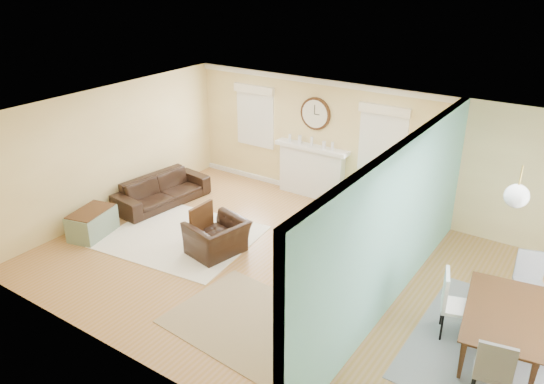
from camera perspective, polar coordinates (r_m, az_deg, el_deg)
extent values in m
plane|color=#A37033|center=(8.99, 3.19, -8.82)|extent=(9.00, 9.00, 0.00)
cube|color=tan|center=(10.87, 11.58, 4.31)|extent=(9.00, 0.02, 2.60)
cube|color=tan|center=(6.30, -11.04, -10.96)|extent=(9.00, 0.02, 2.60)
cube|color=tan|center=(11.16, -16.89, 4.27)|extent=(0.02, 6.00, 2.60)
cube|color=white|center=(7.90, 3.62, 7.26)|extent=(9.00, 6.00, 0.02)
cube|color=tan|center=(9.00, 16.28, -0.39)|extent=(0.12, 3.20, 2.60)
cube|color=tan|center=(5.85, 3.40, -13.54)|extent=(0.12, 1.00, 2.60)
cube|color=tan|center=(6.40, 10.10, 0.94)|extent=(0.12, 1.80, 0.40)
cube|color=white|center=(7.74, 11.74, -5.67)|extent=(0.04, 0.12, 2.20)
cube|color=white|center=(6.35, 5.18, -12.45)|extent=(0.04, 0.12, 2.20)
cube|color=white|center=(6.50, 9.42, -0.54)|extent=(0.04, 1.92, 0.12)
cube|color=#74BFB7|center=(7.77, 13.40, -4.04)|extent=(0.02, 6.00, 2.60)
cube|color=white|center=(11.64, 4.26, 2.12)|extent=(1.50, 0.24, 1.10)
cube|color=white|center=(11.41, 4.28, 4.78)|extent=(1.70, 0.30, 0.08)
cube|color=black|center=(11.74, 4.50, 2.04)|extent=(0.85, 0.02, 0.75)
cube|color=gold|center=(11.68, 4.22, 1.51)|extent=(0.85, 0.02, 0.62)
cylinder|color=#4F2B15|center=(11.30, 4.70, 8.40)|extent=(0.70, 0.06, 0.70)
cylinder|color=silver|center=(11.27, 4.61, 8.36)|extent=(0.60, 0.01, 0.60)
cube|color=black|center=(11.24, 4.61, 8.84)|extent=(0.02, 0.01, 0.20)
cube|color=black|center=(11.24, 4.86, 8.30)|extent=(0.12, 0.01, 0.02)
cube|color=white|center=(12.19, -1.73, 8.16)|extent=(0.90, 0.03, 1.30)
cube|color=white|center=(12.17, -1.81, 8.13)|extent=(1.00, 0.04, 1.40)
cube|color=#F2EACC|center=(11.98, -1.96, 10.99)|extent=(1.05, 0.10, 0.18)
cube|color=white|center=(10.75, 11.89, 5.48)|extent=(0.90, 0.03, 1.30)
cube|color=white|center=(10.73, 11.82, 5.44)|extent=(1.00, 0.04, 1.40)
cube|color=#F2EACC|center=(10.51, 12.03, 8.64)|extent=(1.05, 0.10, 0.18)
cylinder|color=gold|center=(7.01, 25.17, 1.47)|extent=(0.02, 0.02, 0.30)
sphere|color=white|center=(7.10, 24.82, -0.39)|extent=(0.30, 0.30, 0.30)
cube|color=#F2EACC|center=(10.23, -9.68, -4.75)|extent=(2.88, 2.57, 0.01)
cube|color=tan|center=(7.96, -2.59, -13.66)|extent=(2.28, 1.92, 0.01)
cube|color=gray|center=(8.08, 23.26, -15.29)|extent=(2.21, 2.76, 0.01)
imported|color=black|center=(11.55, -11.75, 0.17)|extent=(1.05, 2.16, 0.61)
imported|color=black|center=(9.47, -5.90, -4.90)|extent=(1.03, 1.12, 0.63)
imported|color=#177350|center=(10.72, 8.91, -1.23)|extent=(0.76, 0.79, 0.71)
cube|color=gray|center=(10.61, -18.75, -3.21)|extent=(0.74, 1.00, 0.50)
cube|color=#4F2B15|center=(10.50, -18.94, -1.95)|extent=(0.70, 0.95, 0.02)
cube|color=#A47139|center=(9.61, 14.43, -4.54)|extent=(0.52, 1.56, 0.80)
cube|color=#4F2B15|center=(9.23, 11.95, -4.48)|extent=(0.01, 0.42, 0.22)
cube|color=#4F2B15|center=(9.35, 11.81, -5.94)|extent=(0.01, 0.42, 0.22)
cube|color=#4F2B15|center=(9.62, 13.04, -3.36)|extent=(0.01, 0.42, 0.22)
cube|color=#4F2B15|center=(9.74, 12.90, -4.78)|extent=(0.01, 0.42, 0.22)
cube|color=#4F2B15|center=(10.01, 14.05, -2.33)|extent=(0.01, 0.42, 0.22)
cube|color=#4F2B15|center=(10.13, 13.90, -3.70)|extent=(0.01, 0.42, 0.22)
imported|color=black|center=(9.31, 14.74, -0.77)|extent=(0.20, 1.02, 0.58)
cylinder|color=white|center=(8.99, 12.05, -7.45)|extent=(0.35, 0.35, 0.52)
imported|color=#337F33|center=(8.76, 12.31, -4.91)|extent=(0.33, 0.37, 0.39)
imported|color=#4F2B15|center=(7.90, 23.62, -13.58)|extent=(1.22, 1.87, 0.61)
cube|color=gray|center=(8.79, 25.87, -9.00)|extent=(0.50, 0.50, 0.05)
cube|color=gray|center=(8.67, 26.16, -7.65)|extent=(0.40, 0.16, 0.48)
cylinder|color=black|center=(9.08, 26.52, -9.79)|extent=(0.03, 0.03, 0.41)
cylinder|color=black|center=(8.80, 26.79, -10.93)|extent=(0.03, 0.03, 0.41)
cylinder|color=black|center=(9.02, 24.46, -9.59)|extent=(0.03, 0.03, 0.41)
cylinder|color=black|center=(8.74, 24.65, -10.74)|extent=(0.03, 0.03, 0.41)
cube|color=gray|center=(7.01, 22.60, -17.27)|extent=(0.49, 0.49, 0.05)
cube|color=gray|center=(6.85, 22.94, -15.67)|extent=(0.42, 0.13, 0.50)
cylinder|color=black|center=(7.28, 20.96, -17.66)|extent=(0.03, 0.03, 0.42)
cylinder|color=black|center=(7.30, 23.73, -18.05)|extent=(0.03, 0.03, 0.42)
cube|color=white|center=(7.86, 19.30, -11.62)|extent=(0.54, 0.54, 0.05)
cube|color=white|center=(7.72, 19.57, -10.05)|extent=(0.18, 0.43, 0.52)
cylinder|color=black|center=(8.13, 17.79, -12.22)|extent=(0.03, 0.03, 0.43)
cylinder|color=black|center=(8.16, 20.29, -12.47)|extent=(0.03, 0.03, 0.43)
cylinder|color=black|center=(7.84, 17.78, -13.70)|extent=(0.03, 0.03, 0.43)
cylinder|color=black|center=(7.88, 20.39, -13.94)|extent=(0.03, 0.03, 0.43)
cylinder|color=black|center=(7.84, 26.99, -15.36)|extent=(0.03, 0.03, 0.46)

